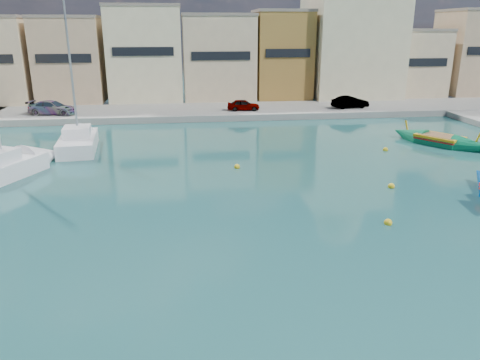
{
  "coord_description": "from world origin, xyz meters",
  "views": [
    {
      "loc": [
        -10.27,
        -15.24,
        8.38
      ],
      "look_at": [
        -7.54,
        6.0,
        1.4
      ],
      "focal_mm": 35.0,
      "sensor_mm": 36.0,
      "label": 1
    }
  ],
  "objects_px": {
    "luzzu_green": "(439,141)",
    "yacht_north": "(81,138)",
    "church_block": "(352,28)",
    "yacht_midnorth": "(21,164)"
  },
  "relations": [
    {
      "from": "luzzu_green",
      "to": "yacht_north",
      "type": "bearing_deg",
      "value": 172.44
    },
    {
      "from": "church_block",
      "to": "yacht_north",
      "type": "height_order",
      "value": "church_block"
    },
    {
      "from": "church_block",
      "to": "luzzu_green",
      "type": "distance_m",
      "value": 24.5
    },
    {
      "from": "church_block",
      "to": "yacht_north",
      "type": "distance_m",
      "value": 34.9
    },
    {
      "from": "church_block",
      "to": "yacht_midnorth",
      "type": "relative_size",
      "value": 1.66
    },
    {
      "from": "church_block",
      "to": "yacht_north",
      "type": "xyz_separation_m",
      "value": [
        -27.8,
        -19.53,
        -7.96
      ]
    },
    {
      "from": "luzzu_green",
      "to": "yacht_north",
      "type": "height_order",
      "value": "yacht_north"
    },
    {
      "from": "church_block",
      "to": "yacht_north",
      "type": "bearing_deg",
      "value": -144.91
    },
    {
      "from": "church_block",
      "to": "luzzu_green",
      "type": "bearing_deg",
      "value": -92.53
    },
    {
      "from": "yacht_midnorth",
      "to": "yacht_north",
      "type": "bearing_deg",
      "value": 70.95
    }
  ]
}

